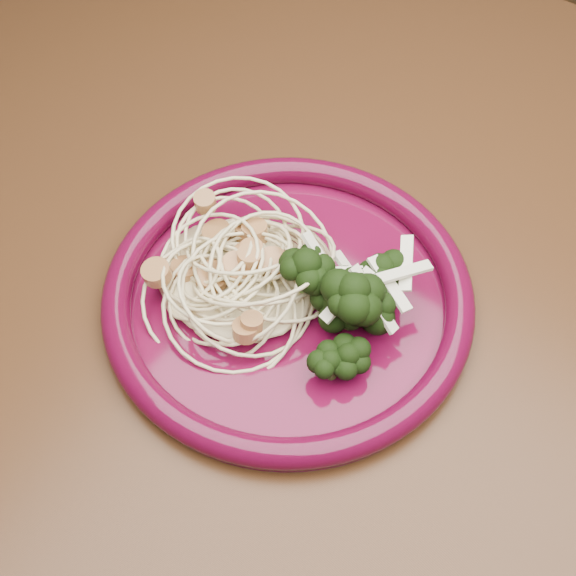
% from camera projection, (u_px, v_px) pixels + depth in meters
% --- Properties ---
extents(dining_table, '(1.20, 0.80, 0.75)m').
position_uv_depth(dining_table, '(354.00, 324.00, 0.70)').
color(dining_table, '#472814').
rests_on(dining_table, ground).
extents(dinner_plate, '(0.33, 0.33, 0.02)m').
position_uv_depth(dinner_plate, '(288.00, 296.00, 0.59)').
color(dinner_plate, '#500724').
rests_on(dinner_plate, dining_table).
extents(spaghetti_pile, '(0.15, 0.13, 0.03)m').
position_uv_depth(spaghetti_pile, '(235.00, 271.00, 0.59)').
color(spaghetti_pile, beige).
rests_on(spaghetti_pile, dinner_plate).
extents(scallop_cluster, '(0.14, 0.14, 0.04)m').
position_uv_depth(scallop_cluster, '(233.00, 242.00, 0.56)').
color(scallop_cluster, tan).
rests_on(scallop_cluster, spaghetti_pile).
extents(broccoli_pile, '(0.11, 0.14, 0.04)m').
position_uv_depth(broccoli_pile, '(355.00, 303.00, 0.56)').
color(broccoli_pile, black).
rests_on(broccoli_pile, dinner_plate).
extents(onion_garnish, '(0.07, 0.09, 0.05)m').
position_uv_depth(onion_garnish, '(358.00, 279.00, 0.54)').
color(onion_garnish, silver).
rests_on(onion_garnish, broccoli_pile).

